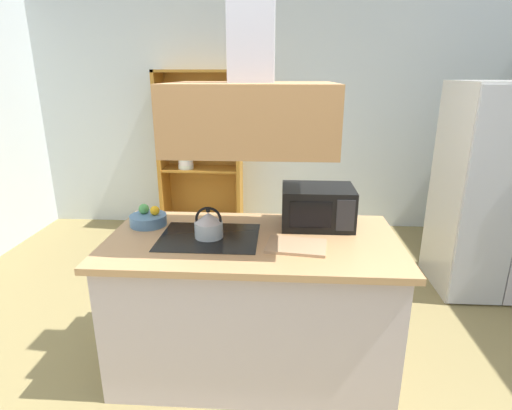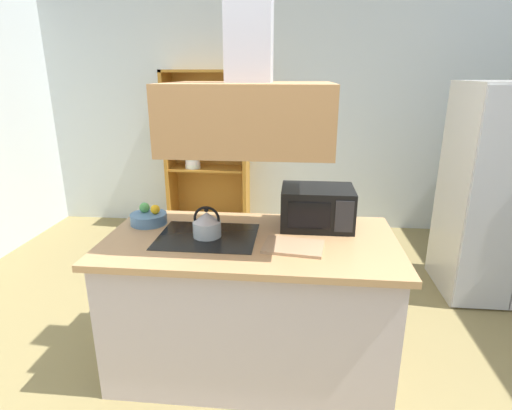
{
  "view_description": "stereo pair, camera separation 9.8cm",
  "coord_description": "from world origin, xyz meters",
  "px_view_note": "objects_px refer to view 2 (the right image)",
  "views": [
    {
      "loc": [
        0.03,
        -2.04,
        1.86
      ],
      "look_at": [
        -0.14,
        0.62,
        1.0
      ],
      "focal_mm": 28.74,
      "sensor_mm": 36.0,
      "label": 1
    },
    {
      "loc": [
        0.12,
        -2.03,
        1.86
      ],
      "look_at": [
        -0.14,
        0.62,
        1.0
      ],
      "focal_mm": 28.74,
      "sensor_mm": 36.0,
      "label": 2
    }
  ],
  "objects_px": {
    "refrigerator": "(507,194)",
    "fruit_bowl": "(149,217)",
    "cutting_board": "(293,247)",
    "microwave": "(317,207)",
    "dish_cabinet": "(208,161)",
    "kettle": "(207,224)"
  },
  "relations": [
    {
      "from": "dish_cabinet",
      "to": "kettle",
      "type": "relative_size",
      "value": 9.79
    },
    {
      "from": "kettle",
      "to": "cutting_board",
      "type": "distance_m",
      "value": 0.55
    },
    {
      "from": "refrigerator",
      "to": "dish_cabinet",
      "type": "distance_m",
      "value": 3.12
    },
    {
      "from": "microwave",
      "to": "fruit_bowl",
      "type": "xyz_separation_m",
      "value": [
        -1.11,
        -0.06,
        -0.09
      ]
    },
    {
      "from": "refrigerator",
      "to": "fruit_bowl",
      "type": "bearing_deg",
      "value": -160.1
    },
    {
      "from": "dish_cabinet",
      "to": "cutting_board",
      "type": "bearing_deg",
      "value": -68.1
    },
    {
      "from": "kettle",
      "to": "cutting_board",
      "type": "bearing_deg",
      "value": -12.94
    },
    {
      "from": "refrigerator",
      "to": "cutting_board",
      "type": "relative_size",
      "value": 5.3
    },
    {
      "from": "cutting_board",
      "to": "microwave",
      "type": "bearing_deg",
      "value": 68.73
    },
    {
      "from": "dish_cabinet",
      "to": "microwave",
      "type": "relative_size",
      "value": 4.12
    },
    {
      "from": "refrigerator",
      "to": "kettle",
      "type": "relative_size",
      "value": 9.31
    },
    {
      "from": "dish_cabinet",
      "to": "fruit_bowl",
      "type": "xyz_separation_m",
      "value": [
        0.1,
        -2.33,
        0.1
      ]
    },
    {
      "from": "refrigerator",
      "to": "fruit_bowl",
      "type": "height_order",
      "value": "refrigerator"
    },
    {
      "from": "cutting_board",
      "to": "fruit_bowl",
      "type": "distance_m",
      "value": 1.01
    },
    {
      "from": "dish_cabinet",
      "to": "microwave",
      "type": "xyz_separation_m",
      "value": [
        1.21,
        -2.26,
        0.19
      ]
    },
    {
      "from": "refrigerator",
      "to": "kettle",
      "type": "distance_m",
      "value": 2.57
    },
    {
      "from": "dish_cabinet",
      "to": "fruit_bowl",
      "type": "bearing_deg",
      "value": -87.63
    },
    {
      "from": "kettle",
      "to": "microwave",
      "type": "distance_m",
      "value": 0.72
    },
    {
      "from": "dish_cabinet",
      "to": "kettle",
      "type": "xyz_separation_m",
      "value": [
        0.53,
        -2.52,
        0.14
      ]
    },
    {
      "from": "dish_cabinet",
      "to": "fruit_bowl",
      "type": "height_order",
      "value": "dish_cabinet"
    },
    {
      "from": "microwave",
      "to": "fruit_bowl",
      "type": "distance_m",
      "value": 1.11
    },
    {
      "from": "refrigerator",
      "to": "kettle",
      "type": "height_order",
      "value": "refrigerator"
    }
  ]
}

